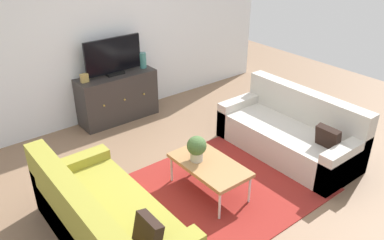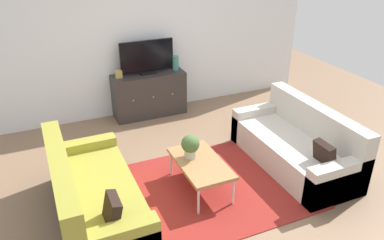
{
  "view_description": "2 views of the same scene",
  "coord_description": "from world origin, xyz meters",
  "px_view_note": "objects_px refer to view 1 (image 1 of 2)",
  "views": [
    {
      "loc": [
        -2.57,
        -2.95,
        2.94
      ],
      "look_at": [
        0.0,
        0.3,
        0.79
      ],
      "focal_mm": 36.66,
      "sensor_mm": 36.0,
      "label": 1
    },
    {
      "loc": [
        -1.77,
        -3.73,
        2.98
      ],
      "look_at": [
        0.0,
        0.3,
        0.79
      ],
      "focal_mm": 35.9,
      "sensor_mm": 36.0,
      "label": 2
    }
  ],
  "objects_px": {
    "tv_console": "(118,97)",
    "mantel_clock": "(84,78)",
    "coffee_table": "(209,165)",
    "glass_vase": "(143,60)",
    "couch_left_side": "(102,223)",
    "flat_screen_tv": "(113,57)",
    "couch_right_side": "(292,133)",
    "potted_plant": "(197,147)"
  },
  "relations": [
    {
      "from": "tv_console",
      "to": "mantel_clock",
      "type": "xyz_separation_m",
      "value": [
        -0.51,
        0.0,
        0.45
      ]
    },
    {
      "from": "coffee_table",
      "to": "glass_vase",
      "type": "height_order",
      "value": "glass_vase"
    },
    {
      "from": "couch_left_side",
      "to": "mantel_clock",
      "type": "distance_m",
      "value": 2.63
    },
    {
      "from": "flat_screen_tv",
      "to": "couch_right_side",
      "type": "bearing_deg",
      "value": -59.72
    },
    {
      "from": "mantel_clock",
      "to": "glass_vase",
      "type": "bearing_deg",
      "value": 0.0
    },
    {
      "from": "couch_left_side",
      "to": "coffee_table",
      "type": "distance_m",
      "value": 1.38
    },
    {
      "from": "potted_plant",
      "to": "tv_console",
      "type": "distance_m",
      "value": 2.24
    },
    {
      "from": "potted_plant",
      "to": "coffee_table",
      "type": "bearing_deg",
      "value": -62.47
    },
    {
      "from": "couch_right_side",
      "to": "coffee_table",
      "type": "bearing_deg",
      "value": 179.82
    },
    {
      "from": "couch_left_side",
      "to": "potted_plant",
      "type": "distance_m",
      "value": 1.35
    },
    {
      "from": "flat_screen_tv",
      "to": "mantel_clock",
      "type": "bearing_deg",
      "value": -177.74
    },
    {
      "from": "couch_right_side",
      "to": "flat_screen_tv",
      "type": "xyz_separation_m",
      "value": [
        -1.4,
        2.39,
        0.77
      ]
    },
    {
      "from": "couch_left_side",
      "to": "coffee_table",
      "type": "relative_size",
      "value": 2.0
    },
    {
      "from": "coffee_table",
      "to": "potted_plant",
      "type": "height_order",
      "value": "potted_plant"
    },
    {
      "from": "flat_screen_tv",
      "to": "tv_console",
      "type": "bearing_deg",
      "value": -90.0
    },
    {
      "from": "couch_right_side",
      "to": "glass_vase",
      "type": "bearing_deg",
      "value": 110.57
    },
    {
      "from": "potted_plant",
      "to": "flat_screen_tv",
      "type": "xyz_separation_m",
      "value": [
        0.18,
        2.25,
        0.47
      ]
    },
    {
      "from": "couch_right_side",
      "to": "glass_vase",
      "type": "distance_m",
      "value": 2.61
    },
    {
      "from": "couch_right_side",
      "to": "coffee_table",
      "type": "distance_m",
      "value": 1.5
    },
    {
      "from": "glass_vase",
      "to": "couch_left_side",
      "type": "bearing_deg",
      "value": -129.97
    },
    {
      "from": "couch_right_side",
      "to": "potted_plant",
      "type": "relative_size",
      "value": 6.19
    },
    {
      "from": "potted_plant",
      "to": "glass_vase",
      "type": "height_order",
      "value": "glass_vase"
    },
    {
      "from": "potted_plant",
      "to": "tv_console",
      "type": "height_order",
      "value": "tv_console"
    },
    {
      "from": "glass_vase",
      "to": "couch_right_side",
      "type": "bearing_deg",
      "value": -69.43
    },
    {
      "from": "potted_plant",
      "to": "flat_screen_tv",
      "type": "bearing_deg",
      "value": 85.49
    },
    {
      "from": "tv_console",
      "to": "glass_vase",
      "type": "height_order",
      "value": "glass_vase"
    },
    {
      "from": "flat_screen_tv",
      "to": "mantel_clock",
      "type": "distance_m",
      "value": 0.55
    },
    {
      "from": "couch_right_side",
      "to": "mantel_clock",
      "type": "xyz_separation_m",
      "value": [
        -1.9,
        2.37,
        0.55
      ]
    },
    {
      "from": "couch_right_side",
      "to": "coffee_table",
      "type": "xyz_separation_m",
      "value": [
        -1.5,
        0.0,
        0.1
      ]
    },
    {
      "from": "potted_plant",
      "to": "glass_vase",
      "type": "bearing_deg",
      "value": 72.92
    },
    {
      "from": "flat_screen_tv",
      "to": "mantel_clock",
      "type": "height_order",
      "value": "flat_screen_tv"
    },
    {
      "from": "tv_console",
      "to": "glass_vase",
      "type": "distance_m",
      "value": 0.72
    },
    {
      "from": "couch_right_side",
      "to": "coffee_table",
      "type": "height_order",
      "value": "couch_right_side"
    },
    {
      "from": "flat_screen_tv",
      "to": "glass_vase",
      "type": "height_order",
      "value": "flat_screen_tv"
    },
    {
      "from": "coffee_table",
      "to": "flat_screen_tv",
      "type": "bearing_deg",
      "value": 87.54
    },
    {
      "from": "flat_screen_tv",
      "to": "potted_plant",
      "type": "bearing_deg",
      "value": -94.51
    },
    {
      "from": "couch_left_side",
      "to": "flat_screen_tv",
      "type": "height_order",
      "value": "flat_screen_tv"
    },
    {
      "from": "tv_console",
      "to": "glass_vase",
      "type": "xyz_separation_m",
      "value": [
        0.51,
        0.0,
        0.51
      ]
    },
    {
      "from": "coffee_table",
      "to": "glass_vase",
      "type": "bearing_deg",
      "value": 75.58
    },
    {
      "from": "flat_screen_tv",
      "to": "glass_vase",
      "type": "relative_size",
      "value": 3.72
    },
    {
      "from": "tv_console",
      "to": "couch_left_side",
      "type": "bearing_deg",
      "value": -122.0
    },
    {
      "from": "tv_console",
      "to": "flat_screen_tv",
      "type": "bearing_deg",
      "value": 90.0
    }
  ]
}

